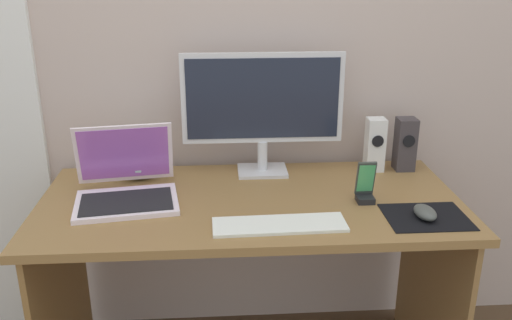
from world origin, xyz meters
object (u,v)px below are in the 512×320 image
fishbowl (138,160)px  phone_in_dock (365,188)px  monitor (263,105)px  laptop (126,186)px  speaker_right (405,144)px  speaker_near_monitor (375,145)px  keyboard_external (279,225)px  mouse (425,212)px

fishbowl → phone_in_dock: size_ratio=1.03×
monitor → laptop: bearing=-155.9°
laptop → phone_in_dock: (0.78, -0.07, 0.00)m
fishbowl → monitor: bearing=2.6°
speaker_right → phone_in_dock: bearing=-128.2°
speaker_near_monitor → phone_in_dock: bearing=-110.5°
laptop → monitor: bearing=24.1°
monitor → fishbowl: bearing=-177.4°
monitor → keyboard_external: bearing=-87.8°
speaker_right → fishbowl: bearing=-178.9°
laptop → fishbowl: size_ratio=2.55×
mouse → monitor: bearing=133.1°
monitor → keyboard_external: monitor is taller
speaker_near_monitor → phone_in_dock: 0.30m
monitor → fishbowl: 0.49m
fishbowl → keyboard_external: 0.63m
fishbowl → phone_in_dock: (0.76, -0.26, -0.02)m
laptop → phone_in_dock: size_ratio=2.62×
speaker_right → mouse: 0.43m
mouse → phone_in_dock: size_ratio=0.72×
laptop → keyboard_external: bearing=-25.5°
monitor → laptop: 0.55m
keyboard_external → mouse: (0.45, 0.02, 0.02)m
mouse → phone_in_dock: (-0.15, 0.14, 0.03)m
phone_in_dock → keyboard_external: bearing=-151.7°
speaker_right → speaker_near_monitor: size_ratio=0.99×
mouse → phone_in_dock: phone_in_dock is taller
monitor → mouse: (0.46, -0.42, -0.23)m
speaker_right → mouse: (-0.07, -0.41, -0.08)m
fishbowl → keyboard_external: size_ratio=0.36×
monitor → speaker_right: size_ratio=2.92×
fishbowl → speaker_right: bearing=1.1°
speaker_right → mouse: size_ratio=1.97×
monitor → mouse: bearing=-41.9°
speaker_right → keyboard_external: speaker_right is taller
keyboard_external → phone_in_dock: bearing=26.7°
speaker_right → keyboard_external: bearing=-139.7°
keyboard_external → phone_in_dock: size_ratio=2.87×
laptop → speaker_right: bearing=11.7°
speaker_right → keyboard_external: 0.68m
mouse → laptop: bearing=162.4°
monitor → phone_in_dock: size_ratio=4.16×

